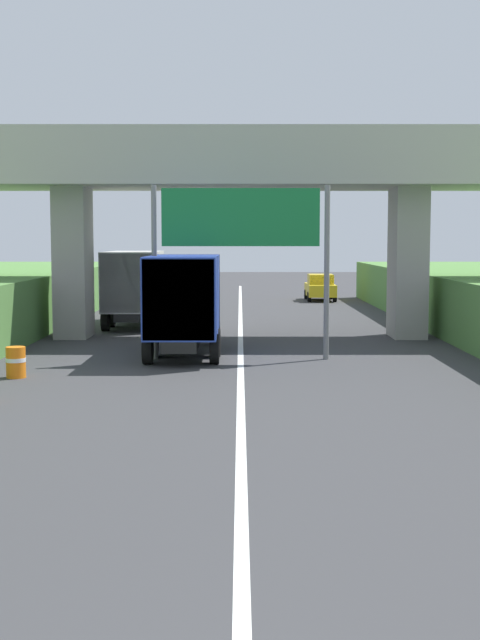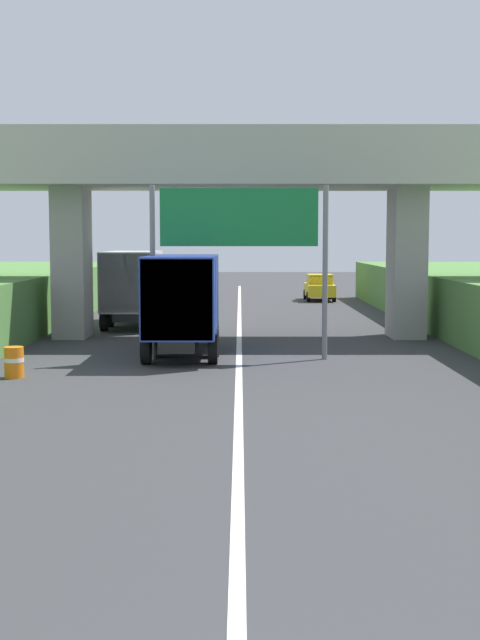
{
  "view_description": "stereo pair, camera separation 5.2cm",
  "coord_description": "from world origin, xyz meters",
  "px_view_note": "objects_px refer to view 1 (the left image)",
  "views": [
    {
      "loc": [
        -0.02,
        -4.27,
        3.99
      ],
      "look_at": [
        0.0,
        16.77,
        2.0
      ],
      "focal_mm": 48.06,
      "sensor_mm": 36.0,
      "label": 1
    },
    {
      "loc": [
        0.03,
        -4.27,
        3.99
      ],
      "look_at": [
        0.0,
        16.77,
        2.0
      ],
      "focal_mm": 48.06,
      "sensor_mm": 36.0,
      "label": 2
    }
  ],
  "objects_px": {
    "overhead_highway_sign": "(240,230)",
    "truck_silver": "(135,284)",
    "car_yellow": "(319,287)",
    "construction_barrel_3": "(15,362)",
    "truck_blue": "(185,299)"
  },
  "relations": [
    {
      "from": "overhead_highway_sign",
      "to": "truck_blue",
      "type": "bearing_deg",
      "value": 148.18
    },
    {
      "from": "overhead_highway_sign",
      "to": "car_yellow",
      "type": "distance_m",
      "value": 28.08
    },
    {
      "from": "truck_silver",
      "to": "car_yellow",
      "type": "distance_m",
      "value": 19.16
    },
    {
      "from": "overhead_highway_sign",
      "to": "truck_silver",
      "type": "distance_m",
      "value": 12.32
    },
    {
      "from": "overhead_highway_sign",
      "to": "truck_blue",
      "type": "height_order",
      "value": "overhead_highway_sign"
    },
    {
      "from": "car_yellow",
      "to": "construction_barrel_3",
      "type": "bearing_deg",
      "value": -110.57
    },
    {
      "from": "overhead_highway_sign",
      "to": "construction_barrel_3",
      "type": "relative_size",
      "value": 6.53
    },
    {
      "from": "truck_silver",
      "to": "car_yellow",
      "type": "bearing_deg",
      "value": 58.36
    },
    {
      "from": "truck_silver",
      "to": "car_yellow",
      "type": "xyz_separation_m",
      "value": [
        10.04,
        16.29,
        -1.08
      ]
    },
    {
      "from": "truck_blue",
      "to": "construction_barrel_3",
      "type": "distance_m",
      "value": 6.95
    },
    {
      "from": "overhead_highway_sign",
      "to": "truck_silver",
      "type": "height_order",
      "value": "overhead_highway_sign"
    },
    {
      "from": "truck_silver",
      "to": "car_yellow",
      "type": "height_order",
      "value": "truck_silver"
    },
    {
      "from": "truck_blue",
      "to": "car_yellow",
      "type": "bearing_deg",
      "value": 74.78
    },
    {
      "from": "construction_barrel_3",
      "to": "overhead_highway_sign",
      "type": "bearing_deg",
      "value": 30.52
    },
    {
      "from": "truck_blue",
      "to": "construction_barrel_3",
      "type": "bearing_deg",
      "value": -132.45
    }
  ]
}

